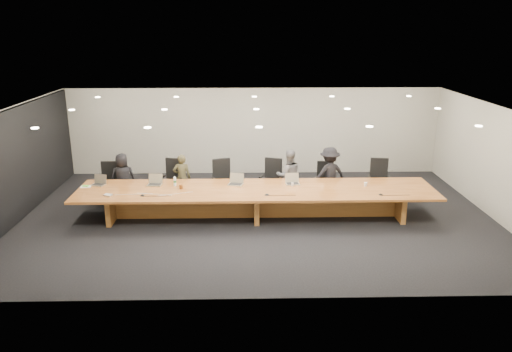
# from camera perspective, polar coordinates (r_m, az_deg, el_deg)

# --- Properties ---
(ground) EXTENTS (12.00, 12.00, 0.00)m
(ground) POSITION_cam_1_polar(r_m,az_deg,el_deg) (12.81, 0.03, -4.67)
(ground) COLOR black
(ground) RESTS_ON ground
(back_wall) EXTENTS (12.00, 0.02, 2.80)m
(back_wall) POSITION_cam_1_polar(r_m,az_deg,el_deg) (16.26, -0.32, 5.13)
(back_wall) COLOR beige
(back_wall) RESTS_ON ground
(left_wall_panel) EXTENTS (0.08, 7.84, 2.74)m
(left_wall_panel) POSITION_cam_1_polar(r_m,az_deg,el_deg) (13.60, -25.86, 0.96)
(left_wall_panel) COLOR black
(left_wall_panel) RESTS_ON ground
(conference_table) EXTENTS (9.00, 1.80, 0.75)m
(conference_table) POSITION_cam_1_polar(r_m,az_deg,el_deg) (12.63, 0.03, -2.48)
(conference_table) COLOR brown
(conference_table) RESTS_ON ground
(chair_far_left) EXTENTS (0.59, 0.59, 1.14)m
(chair_far_left) POSITION_cam_1_polar(r_m,az_deg,el_deg) (14.25, -16.48, -0.73)
(chair_far_left) COLOR black
(chair_far_left) RESTS_ON ground
(chair_left) EXTENTS (0.76, 0.76, 1.20)m
(chair_left) POSITION_cam_1_polar(r_m,az_deg,el_deg) (13.93, -9.63, -0.51)
(chair_left) COLOR black
(chair_left) RESTS_ON ground
(chair_mid_left) EXTENTS (0.76, 0.76, 1.19)m
(chair_mid_left) POSITION_cam_1_polar(r_m,az_deg,el_deg) (13.78, -3.69, -0.52)
(chair_mid_left) COLOR black
(chair_mid_left) RESTS_ON ground
(chair_mid_right) EXTENTS (0.76, 0.76, 1.18)m
(chair_mid_right) POSITION_cam_1_polar(r_m,az_deg,el_deg) (13.87, 1.73, -0.41)
(chair_mid_right) COLOR black
(chair_mid_right) RESTS_ON ground
(chair_right) EXTENTS (0.61, 0.61, 1.09)m
(chair_right) POSITION_cam_1_polar(r_m,az_deg,el_deg) (13.98, 7.91, -0.60)
(chair_right) COLOR black
(chair_right) RESTS_ON ground
(chair_far_right) EXTENTS (0.68, 0.68, 1.17)m
(chair_far_right) POSITION_cam_1_polar(r_m,az_deg,el_deg) (14.29, 13.90, -0.40)
(chair_far_right) COLOR black
(chair_far_right) RESTS_ON ground
(person_a) EXTENTS (0.76, 0.59, 1.39)m
(person_a) POSITION_cam_1_polar(r_m,az_deg,el_deg) (14.10, -14.96, -0.25)
(person_a) COLOR black
(person_a) RESTS_ON ground
(person_b) EXTENTS (0.50, 0.34, 1.34)m
(person_b) POSITION_cam_1_polar(r_m,az_deg,el_deg) (13.90, -8.45, -0.21)
(person_b) COLOR #39351F
(person_b) RESTS_ON ground
(person_c) EXTENTS (0.78, 0.65, 1.44)m
(person_c) POSITION_cam_1_polar(r_m,az_deg,el_deg) (13.83, 3.77, 0.08)
(person_c) COLOR slate
(person_c) RESTS_ON ground
(person_d) EXTENTS (1.11, 0.85, 1.53)m
(person_d) POSITION_cam_1_polar(r_m,az_deg,el_deg) (13.90, 8.37, 0.20)
(person_d) COLOR black
(person_d) RESTS_ON ground
(laptop_a) EXTENTS (0.40, 0.34, 0.27)m
(laptop_a) POSITION_cam_1_polar(r_m,az_deg,el_deg) (13.45, -17.64, -0.46)
(laptop_a) COLOR tan
(laptop_a) RESTS_ON conference_table
(laptop_b) EXTENTS (0.38, 0.30, 0.28)m
(laptop_b) POSITION_cam_1_polar(r_m,az_deg,el_deg) (13.07, -11.55, -0.45)
(laptop_b) COLOR tan
(laptop_b) RESTS_ON conference_table
(laptop_c) EXTENTS (0.43, 0.36, 0.29)m
(laptop_c) POSITION_cam_1_polar(r_m,az_deg,el_deg) (12.85, -2.37, -0.40)
(laptop_c) COLOR #BDB090
(laptop_c) RESTS_ON conference_table
(laptop_d) EXTENTS (0.38, 0.29, 0.28)m
(laptop_d) POSITION_cam_1_polar(r_m,az_deg,el_deg) (12.92, 4.22, -0.35)
(laptop_d) COLOR #BFB092
(laptop_d) RESTS_ON conference_table
(water_bottle) EXTENTS (0.09, 0.09, 0.23)m
(water_bottle) POSITION_cam_1_polar(r_m,az_deg,el_deg) (12.95, -9.26, -0.62)
(water_bottle) COLOR silver
(water_bottle) RESTS_ON conference_table
(amber_mug) EXTENTS (0.11, 0.11, 0.11)m
(amber_mug) POSITION_cam_1_polar(r_m,az_deg,el_deg) (12.69, -8.57, -1.22)
(amber_mug) COLOR brown
(amber_mug) RESTS_ON conference_table
(paper_cup_near) EXTENTS (0.07, 0.07, 0.09)m
(paper_cup_near) POSITION_cam_1_polar(r_m,az_deg,el_deg) (12.81, 4.19, -0.96)
(paper_cup_near) COLOR silver
(paper_cup_near) RESTS_ON conference_table
(paper_cup_far) EXTENTS (0.08, 0.08, 0.10)m
(paper_cup_far) POSITION_cam_1_polar(r_m,az_deg,el_deg) (13.07, 12.42, -0.93)
(paper_cup_far) COLOR silver
(paper_cup_far) RESTS_ON conference_table
(notepad) EXTENTS (0.26, 0.22, 0.02)m
(notepad) POSITION_cam_1_polar(r_m,az_deg,el_deg) (13.44, -18.87, -1.14)
(notepad) COLOR white
(notepad) RESTS_ON conference_table
(lime_gadget) EXTENTS (0.17, 0.12, 0.02)m
(lime_gadget) POSITION_cam_1_polar(r_m,az_deg,el_deg) (13.44, -18.90, -1.07)
(lime_gadget) COLOR #69D538
(lime_gadget) RESTS_ON notepad
(av_box) EXTENTS (0.22, 0.19, 0.03)m
(av_box) POSITION_cam_1_polar(r_m,az_deg,el_deg) (12.60, -16.57, -2.09)
(av_box) COLOR #BCBCC1
(av_box) RESTS_ON conference_table
(mic_left) EXTENTS (0.15, 0.15, 0.03)m
(mic_left) POSITION_cam_1_polar(r_m,az_deg,el_deg) (12.37, -12.87, -2.15)
(mic_left) COLOR black
(mic_left) RESTS_ON conference_table
(mic_center) EXTENTS (0.14, 0.14, 0.03)m
(mic_center) POSITION_cam_1_polar(r_m,az_deg,el_deg) (12.11, 1.25, -2.12)
(mic_center) COLOR black
(mic_center) RESTS_ON conference_table
(mic_right) EXTENTS (0.15, 0.15, 0.03)m
(mic_right) POSITION_cam_1_polar(r_m,az_deg,el_deg) (12.50, 14.09, -2.04)
(mic_right) COLOR black
(mic_right) RESTS_ON conference_table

